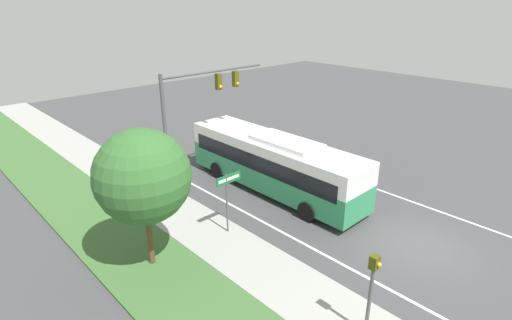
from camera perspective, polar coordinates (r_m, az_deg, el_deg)
ground_plane at (r=19.19m, az=22.81°, el=-11.35°), size 80.00×80.00×0.00m
sidewalk at (r=14.65m, az=11.85°, el=-21.29°), size 2.80×80.00×0.12m
lane_divider_near at (r=16.44m, az=17.31°, el=-16.61°), size 0.14×30.00×0.01m
lane_divider_far at (r=22.18m, az=26.75°, el=-7.36°), size 0.14×30.00×0.01m
bus at (r=21.89m, az=2.58°, el=-0.17°), size 2.77×11.17×3.21m
signal_gantry at (r=22.38m, az=-8.42°, el=8.08°), size 7.00×0.41×6.53m
pedestrian_signal at (r=13.04m, az=16.23°, el=-16.50°), size 0.28×0.34×3.03m
street_sign at (r=17.71m, az=-4.05°, el=-4.61°), size 1.36×0.08×2.97m
roadside_tree at (r=15.35m, az=-15.88°, el=-2.32°), size 3.64×3.64×5.62m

